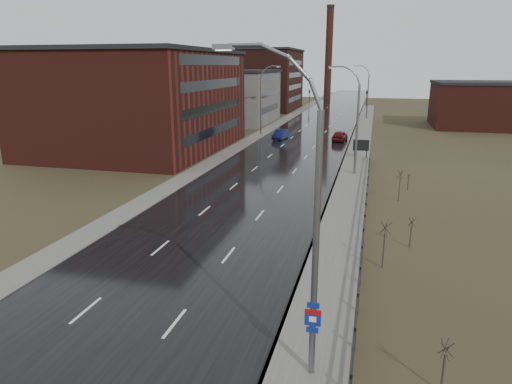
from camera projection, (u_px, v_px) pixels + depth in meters
The scene contains 25 objects.
ground at pixel (77, 371), 17.58m from camera, with size 320.00×320.00×0.00m, color #2D2819.
road at pixel (306, 138), 73.53m from camera, with size 14.00×300.00×0.06m, color black.
sidewalk_right at pixel (352, 176), 48.13m from camera, with size 3.20×180.00×0.18m, color #595651.
curb_right at pixel (337, 175), 48.49m from camera, with size 0.16×180.00×0.18m, color slate.
sidewalk_left at pixel (257, 136), 75.50m from camera, with size 2.40×260.00×0.12m, color #595651.
warehouse_near at pixel (140, 100), 62.79m from camera, with size 22.44×28.56×13.50m.
warehouse_mid at pixel (232, 96), 93.25m from camera, with size 16.32×20.40×10.50m.
warehouse_far at pixel (248, 79), 121.77m from camera, with size 26.52×24.48×15.50m.
building_right at pixel (484, 105), 85.63m from camera, with size 18.36×16.32×8.50m.
smokestack at pixel (329, 53), 154.78m from camera, with size 2.70×2.70×30.70m.
streetlight_main at pixel (307, 225), 15.77m from camera, with size 3.91×0.29×12.11m.
streetlight_right_mid at pixel (355, 120), 47.54m from camera, with size 3.36×0.28×11.35m.
streetlight_left at pixel (263, 100), 75.69m from camera, with size 3.36×0.28×11.35m.
streetlight_right_far at pixel (367, 92), 97.91m from camera, with size 3.36×0.28×11.35m.
guardrail at pixel (364, 223), 31.98m from camera, with size 0.10×53.05×1.10m.
shrub_b at pixel (444, 365), 16.16m from camera, with size 0.50×0.53×2.10m.
shrub_c at pixel (384, 243), 26.19m from camera, with size 0.68×0.71×2.88m.
shrub_d at pixel (411, 232), 29.25m from camera, with size 0.48×0.51×2.02m.
shrub_e at pixel (400, 184), 39.22m from camera, with size 0.66×0.69×2.79m.
shrub_f at pixel (408, 181), 42.92m from camera, with size 0.39×0.41×1.61m.
billboard at pixel (361, 146), 57.00m from camera, with size 1.96×0.17×2.43m.
traffic_light_left at pixel (310, 90), 130.20m from camera, with size 0.58×2.73×5.30m.
traffic_light_right at pixel (367, 91), 126.35m from camera, with size 0.58×2.73×5.30m.
car_near at pixel (281, 135), 72.26m from camera, with size 1.59×4.57×1.50m, color #0D1441.
car_far at pixel (340, 136), 70.49m from camera, with size 1.93×4.81×1.64m, color #540E12.
Camera 1 is at (10.48, -12.86, 11.38)m, focal length 32.00 mm.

